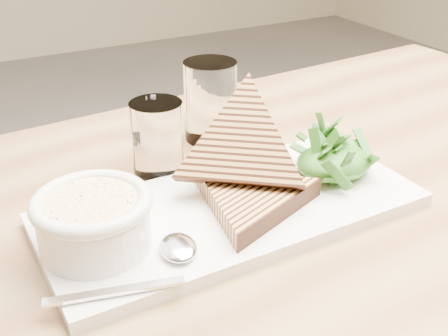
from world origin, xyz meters
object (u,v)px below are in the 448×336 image
platter (233,209)px  soup_bowl (95,228)px  glass_far (210,101)px  table_top (320,243)px  glass_near (158,140)px

platter → soup_bowl: size_ratio=3.87×
platter → glass_far: size_ratio=3.73×
platter → glass_far: 0.21m
glass_far → platter: bearing=-110.5°
table_top → platter: platter is taller
glass_near → glass_far: 0.13m
glass_near → glass_far: size_ratio=0.87×
table_top → soup_bowl: 0.24m
glass_far → soup_bowl: bearing=-139.2°
glass_near → glass_far: glass_far is taller
glass_near → glass_far: bearing=32.3°
glass_far → table_top: bearing=-89.9°
soup_bowl → glass_near: bearing=46.9°
glass_near → glass_far: (0.11, 0.07, 0.01)m
platter → soup_bowl: bearing=-178.4°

